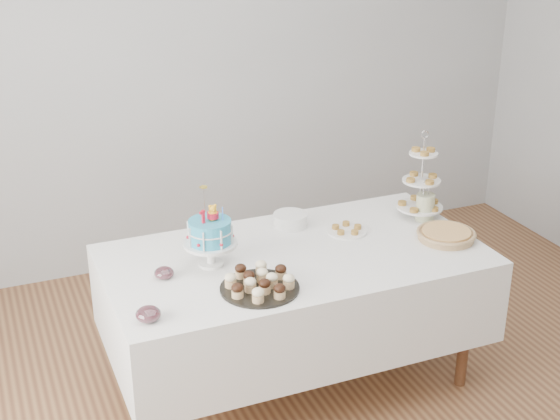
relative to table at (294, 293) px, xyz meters
name	(u,v)px	position (x,y,z in m)	size (l,w,h in m)	color
floor	(317,412)	(0.00, -0.30, -0.54)	(5.00, 5.00, 0.00)	brown
walls	(323,164)	(0.00, -0.30, 0.81)	(5.04, 4.04, 2.70)	#A0A3A5
table	(294,293)	(0.00, 0.00, 0.00)	(1.92, 1.02, 0.77)	silver
birthday_cake	(211,245)	(-0.43, 0.04, 0.34)	(0.27, 0.27, 0.41)	white
cupcake_tray	(260,282)	(-0.30, -0.28, 0.27)	(0.37, 0.37, 0.08)	black
pie	(446,234)	(0.81, -0.15, 0.26)	(0.31, 0.31, 0.05)	tan
tiered_stand	(421,181)	(0.84, 0.17, 0.44)	(0.26, 0.26, 0.50)	silver
plate_stack	(290,220)	(0.12, 0.33, 0.26)	(0.19, 0.19, 0.07)	white
pastry_plate	(347,230)	(0.37, 0.14, 0.24)	(0.22, 0.22, 0.03)	white
jam_bowl_a	(148,314)	(-0.84, -0.35, 0.26)	(0.11, 0.11, 0.07)	silver
jam_bowl_b	(164,273)	(-0.68, 0.00, 0.25)	(0.09, 0.09, 0.06)	silver
utensil_pitcher	(425,206)	(0.84, 0.12, 0.31)	(0.11, 0.10, 0.23)	silver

